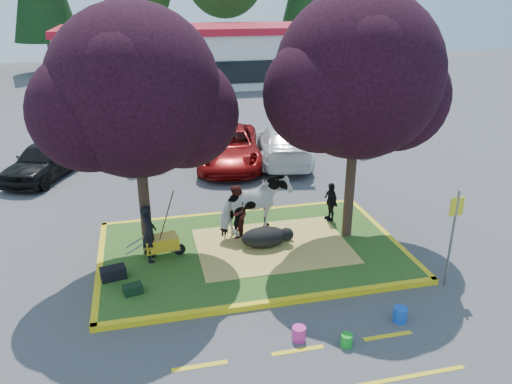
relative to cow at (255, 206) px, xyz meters
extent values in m
plane|color=#424244|center=(-0.28, -0.84, -1.03)|extent=(90.00, 90.00, 0.00)
cube|color=#244A17|center=(-0.28, -0.84, -0.96)|extent=(8.00, 5.00, 0.15)
cube|color=yellow|center=(-0.28, -3.42, -0.96)|extent=(8.30, 0.16, 0.15)
cube|color=yellow|center=(-0.28, 1.74, -0.96)|extent=(8.30, 0.16, 0.15)
cube|color=yellow|center=(-4.36, -0.84, -0.96)|extent=(0.16, 5.30, 0.15)
cube|color=yellow|center=(3.80, -0.84, -0.96)|extent=(0.16, 5.30, 0.15)
cube|color=#ECD561|center=(0.32, -0.84, -0.88)|extent=(4.20, 3.00, 0.01)
cylinder|color=black|center=(-3.08, -0.44, 0.88)|extent=(0.28, 0.28, 3.53)
sphere|color=black|center=(-3.08, -0.44, 3.53)|extent=(4.20, 4.20, 4.20)
sphere|color=black|center=(-1.93, -0.24, 2.90)|extent=(2.86, 2.86, 2.86)
sphere|color=black|center=(-4.13, -0.74, 3.15)|extent=(2.86, 2.86, 2.86)
cylinder|color=black|center=(2.62, -0.64, 0.97)|extent=(0.28, 0.28, 3.70)
sphere|color=black|center=(2.62, -0.64, 3.74)|extent=(4.40, 4.40, 4.40)
sphere|color=black|center=(3.83, -0.44, 3.08)|extent=(2.99, 2.99, 2.99)
sphere|color=black|center=(1.52, -0.94, 3.34)|extent=(2.99, 2.99, 2.99)
cube|color=yellow|center=(-2.28, -5.04, -1.03)|extent=(1.10, 0.12, 0.01)
cube|color=yellow|center=(-0.28, -5.04, -1.03)|extent=(1.10, 0.12, 0.01)
cube|color=yellow|center=(1.72, -5.04, -1.03)|extent=(1.10, 0.12, 0.01)
cube|color=silver|center=(1.72, 27.16, 0.97)|extent=(20.00, 8.00, 4.00)
cube|color=red|center=(1.72, 27.16, 3.12)|extent=(20.40, 8.40, 0.50)
cube|color=black|center=(1.72, 23.11, 0.37)|extent=(19.00, 0.10, 1.60)
cylinder|color=black|center=(-10.28, 36.16, 0.93)|extent=(0.44, 0.44, 3.92)
cylinder|color=black|center=(-2.28, 37.66, 0.51)|extent=(0.44, 0.44, 3.08)
cylinder|color=black|center=(5.72, 36.66, 0.79)|extent=(0.44, 0.44, 3.64)
cylinder|color=black|center=(13.72, 37.16, 0.72)|extent=(0.44, 0.44, 3.50)
cylinder|color=black|center=(21.72, 36.16, 0.58)|extent=(0.44, 0.44, 3.22)
imported|color=white|center=(0.00, 0.00, 0.00)|extent=(2.29, 1.64, 1.77)
ellipsoid|color=black|center=(0.08, -0.81, -0.60)|extent=(1.42, 0.96, 0.57)
imported|color=black|center=(-3.03, -0.85, -0.10)|extent=(0.38, 0.58, 1.57)
imported|color=#441613|center=(-0.56, -0.01, -0.10)|extent=(0.76, 0.88, 1.56)
imported|color=black|center=(2.51, 0.44, -0.27)|extent=(0.39, 0.75, 1.22)
cylinder|color=black|center=(-2.26, -0.74, -0.73)|extent=(0.32, 0.11, 0.31)
cylinder|color=slate|center=(-3.04, -0.93, -0.77)|extent=(0.04, 0.04, 0.23)
cylinder|color=slate|center=(-3.04, -0.55, -0.77)|extent=(0.04, 0.04, 0.23)
cube|color=gold|center=(-2.74, -0.74, -0.47)|extent=(0.94, 0.65, 0.35)
cylinder|color=slate|center=(-3.39, -0.93, -0.45)|extent=(0.57, 0.13, 0.29)
cylinder|color=slate|center=(-3.39, -0.55, -0.45)|extent=(0.57, 0.13, 0.29)
cube|color=black|center=(-3.98, -1.59, -0.73)|extent=(0.66, 0.46, 0.31)
cube|color=black|center=(-3.51, -2.38, -0.77)|extent=(0.49, 0.37, 0.23)
cylinder|color=slate|center=(4.02, -3.54, 0.23)|extent=(0.06, 0.06, 2.53)
cube|color=yellow|center=(4.02, -3.54, 1.09)|extent=(0.35, 0.04, 0.46)
cylinder|color=green|center=(0.74, -5.13, -0.90)|extent=(0.26, 0.26, 0.26)
cylinder|color=#D32E94|center=(-0.16, -4.72, -0.88)|extent=(0.38, 0.38, 0.31)
cylinder|color=blue|center=(2.21, -4.62, -0.86)|extent=(0.38, 0.38, 0.34)
imported|color=black|center=(-6.75, 7.06, -0.31)|extent=(3.25, 4.57, 1.44)
imported|color=#A2A4AA|center=(-3.46, 8.51, -0.35)|extent=(2.69, 4.37, 1.36)
imported|color=maroon|center=(0.50, 6.98, -0.27)|extent=(3.41, 5.86, 1.53)
imported|color=white|center=(2.87, 6.87, -0.26)|extent=(3.17, 5.67, 1.55)
imported|color=#595B61|center=(6.16, 8.16, -0.43)|extent=(2.65, 3.83, 1.20)
camera|label=1|loc=(-3.00, -12.83, 5.74)|focal=35.00mm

